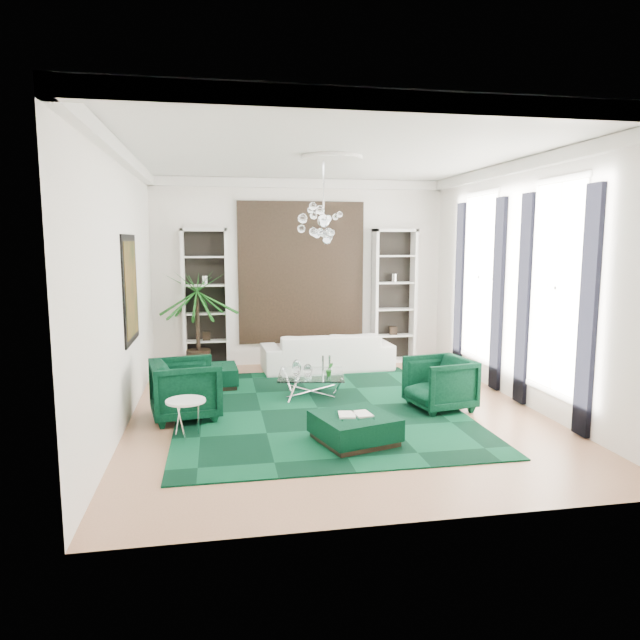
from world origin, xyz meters
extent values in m
cube|color=tan|center=(0.00, 0.00, -0.01)|extent=(6.00, 7.00, 0.02)
cube|color=white|center=(0.00, 0.00, 3.81)|extent=(6.00, 7.00, 0.02)
cube|color=white|center=(0.00, 3.51, 1.90)|extent=(6.00, 0.02, 3.80)
cube|color=white|center=(0.00, -3.51, 1.90)|extent=(6.00, 0.02, 3.80)
cube|color=white|center=(-3.01, 0.00, 1.90)|extent=(0.02, 7.00, 3.80)
cube|color=white|center=(3.01, 0.00, 1.90)|extent=(0.02, 7.00, 3.80)
cylinder|color=white|center=(0.00, 0.30, 3.77)|extent=(0.90, 0.90, 0.05)
cube|color=black|center=(0.00, 3.46, 1.90)|extent=(2.50, 0.06, 2.80)
cube|color=black|center=(-2.97, 0.60, 1.85)|extent=(0.04, 1.30, 1.60)
cube|color=white|center=(2.99, -0.90, 1.90)|extent=(0.03, 1.10, 2.90)
cube|color=black|center=(2.96, -1.68, 1.65)|extent=(0.07, 0.30, 3.25)
cube|color=black|center=(2.96, -0.12, 1.65)|extent=(0.07, 0.30, 3.25)
cube|color=white|center=(2.99, 1.50, 1.90)|extent=(0.03, 1.10, 2.90)
cube|color=black|center=(2.96, 0.72, 1.65)|extent=(0.07, 0.30, 3.25)
cube|color=black|center=(2.96, 2.28, 1.65)|extent=(0.07, 0.30, 3.25)
cube|color=black|center=(-0.24, 0.16, 0.01)|extent=(4.20, 5.00, 0.02)
imported|color=white|center=(0.41, 2.75, 0.37)|extent=(2.59, 1.10, 0.75)
imported|color=black|center=(-2.20, 0.04, 0.43)|extent=(1.10, 1.08, 0.87)
imported|color=black|center=(1.59, -0.17, 0.40)|extent=(1.02, 1.00, 0.80)
cube|color=black|center=(-1.83, 1.76, 0.19)|extent=(0.89, 0.89, 0.37)
cube|color=black|center=(-0.03, -1.38, 0.18)|extent=(1.14, 1.14, 0.37)
cube|color=white|center=(-0.03, -1.38, 0.38)|extent=(0.43, 0.28, 0.03)
cylinder|color=white|center=(-2.15, -0.81, 0.25)|extent=(0.61, 0.61, 0.50)
imported|color=#155517|center=(0.05, 0.72, 0.48)|extent=(0.14, 0.11, 0.23)
camera|label=1|loc=(-1.71, -8.18, 2.56)|focal=32.00mm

